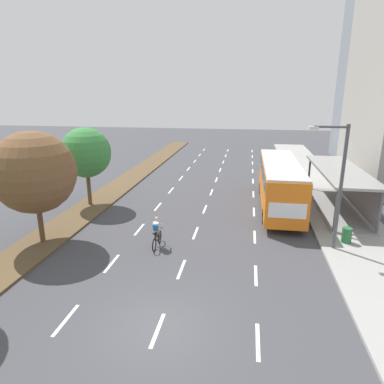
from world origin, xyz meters
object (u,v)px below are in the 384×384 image
(cyclist, at_px, (157,233))
(median_tree_second, at_px, (34,173))
(trash_bin, at_px, (347,235))
(streetlight, at_px, (338,180))
(median_tree_third, at_px, (86,153))
(bus, at_px, (280,180))
(bus_shelter, at_px, (342,185))

(cyclist, distance_m, median_tree_second, 7.22)
(trash_bin, bearing_deg, median_tree_second, -171.41)
(cyclist, height_order, trash_bin, cyclist)
(median_tree_second, xyz_separation_m, streetlight, (15.62, 1.67, -0.16))
(median_tree_second, height_order, median_tree_third, median_tree_second)
(streetlight, xyz_separation_m, trash_bin, (1.03, 0.84, -3.31))
(cyclist, relative_size, streetlight, 0.28)
(bus, xyz_separation_m, trash_bin, (3.20, -6.07, -1.49))
(median_tree_third, xyz_separation_m, trash_bin, (16.98, -4.11, -3.40))
(bus_shelter, xyz_separation_m, cyclist, (-11.31, -7.99, -1.08))
(median_tree_second, relative_size, median_tree_third, 1.08)
(cyclist, height_order, median_tree_third, median_tree_third)
(cyclist, bearing_deg, streetlight, 6.86)
(median_tree_third, distance_m, streetlight, 16.70)
(bus, height_order, streetlight, streetlight)
(bus, distance_m, median_tree_second, 16.08)
(bus_shelter, height_order, cyclist, bus_shelter)
(streetlight, bearing_deg, bus_shelter, 72.97)
(median_tree_second, bearing_deg, trash_bin, 8.59)
(bus_shelter, height_order, trash_bin, bus_shelter)
(bus_shelter, xyz_separation_m, median_tree_third, (-18.05, -1.94, 2.10))
(bus_shelter, bearing_deg, trash_bin, -100.12)
(streetlight, bearing_deg, median_tree_second, -173.89)
(median_tree_second, bearing_deg, bus, 32.54)
(median_tree_third, xyz_separation_m, streetlight, (15.94, -4.95, -0.08))
(bus, distance_m, median_tree_third, 14.05)
(streetlight, height_order, trash_bin, streetlight)
(cyclist, height_order, median_tree_second, median_tree_second)
(median_tree_third, bearing_deg, cyclist, -41.93)
(median_tree_second, xyz_separation_m, trash_bin, (16.65, 2.52, -3.47))
(median_tree_second, height_order, streetlight, streetlight)
(cyclist, bearing_deg, bus, 48.76)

